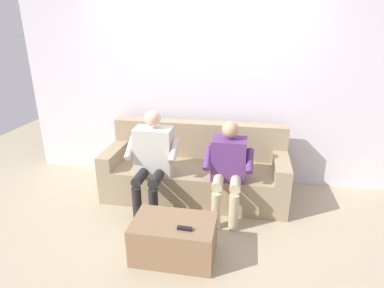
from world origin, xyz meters
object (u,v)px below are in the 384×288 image
at_px(couch, 196,172).
at_px(person_left_seated, 228,165).
at_px(coffee_table, 174,239).
at_px(remote_black, 185,228).
at_px(person_right_seated, 153,157).

distance_m(couch, person_left_seated, 0.64).
bearing_deg(person_left_seated, coffee_table, 62.40).
height_order(couch, person_left_seated, person_left_seated).
distance_m(person_left_seated, remote_black, 0.96).
xyz_separation_m(couch, person_right_seated, (0.41, 0.39, 0.33)).
xyz_separation_m(couch, remote_black, (-0.12, 1.28, 0.08)).
distance_m(person_left_seated, person_right_seated, 0.83).
bearing_deg(remote_black, couch, 98.06).
bearing_deg(couch, remote_black, 95.34).
xyz_separation_m(coffee_table, person_right_seated, (0.41, -0.79, 0.45)).
relative_size(person_left_seated, remote_black, 8.21).
height_order(coffee_table, person_right_seated, person_right_seated).
relative_size(coffee_table, person_right_seated, 0.65).
height_order(couch, remote_black, couch).
bearing_deg(coffee_table, person_right_seated, -62.20).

